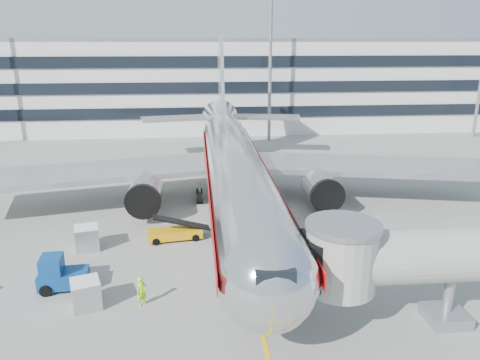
{
  "coord_description": "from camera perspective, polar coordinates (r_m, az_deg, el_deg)",
  "views": [
    {
      "loc": [
        -3.24,
        -29.96,
        15.38
      ],
      "look_at": [
        0.24,
        7.66,
        4.0
      ],
      "focal_mm": 35.0,
      "sensor_mm": 36.0,
      "label": 1
    }
  ],
  "objects": [
    {
      "name": "cargo_container_front",
      "position": [
        30.04,
        -18.26,
        -13.04
      ],
      "size": [
        2.07,
        2.07,
        1.74
      ],
      "color": "#A6A8AD",
      "rests_on": "ground"
    },
    {
      "name": "terminal",
      "position": [
        88.29,
        -3.23,
        11.81
      ],
      "size": [
        150.0,
        24.25,
        15.6
      ],
      "color": "silver",
      "rests_on": "ground"
    },
    {
      "name": "baggage_tug",
      "position": [
        32.54,
        -21.08,
        -10.7
      ],
      "size": [
        3.16,
        2.16,
        2.27
      ],
      "color": "navy",
      "rests_on": "ground"
    },
    {
      "name": "cargo_container_right",
      "position": [
        37.65,
        -18.15,
        -6.72
      ],
      "size": [
        2.05,
        2.05,
        1.82
      ],
      "color": "#A6A8AD",
      "rests_on": "ground"
    },
    {
      "name": "lead_in_line",
      "position": [
        42.94,
        -0.61,
        -4.22
      ],
      "size": [
        0.25,
        70.0,
        0.01
      ],
      "primitive_type": "cube",
      "color": "yellow",
      "rests_on": "ground"
    },
    {
      "name": "main_jet",
      "position": [
        43.26,
        -0.81,
        1.83
      ],
      "size": [
        50.95,
        48.7,
        16.06
      ],
      "color": "silver",
      "rests_on": "ground"
    },
    {
      "name": "ramp_worker",
      "position": [
        29.33,
        -11.91,
        -13.15
      ],
      "size": [
        0.8,
        0.77,
        1.85
      ],
      "primitive_type": "imported",
      "rotation": [
        0.0,
        0.0,
        0.67
      ],
      "color": "#9FFF1A",
      "rests_on": "ground"
    },
    {
      "name": "belt_loader",
      "position": [
        37.89,
        -7.95,
        -6.35
      ],
      "size": [
        4.6,
        2.18,
        2.15
      ],
      "color": "orange",
      "rests_on": "ground"
    },
    {
      "name": "light_mast_centre",
      "position": [
        72.83,
        3.75,
        16.33
      ],
      "size": [
        2.4,
        1.2,
        25.45
      ],
      "color": "gray",
      "rests_on": "ground"
    },
    {
      "name": "ground",
      "position": [
        33.83,
        0.8,
        -10.28
      ],
      "size": [
        180.0,
        180.0,
        0.0
      ],
      "primitive_type": "plane",
      "color": "gray",
      "rests_on": "ground"
    }
  ]
}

